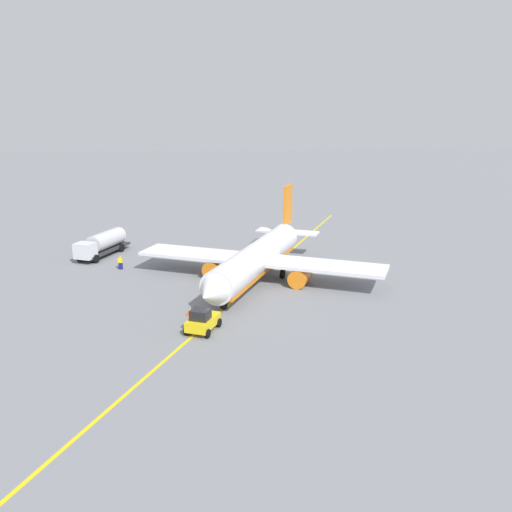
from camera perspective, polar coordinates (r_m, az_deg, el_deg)
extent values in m
plane|color=slate|center=(62.63, 0.00, -2.65)|extent=(400.00, 400.00, 0.00)
cylinder|color=white|center=(61.85, 0.00, -0.24)|extent=(22.53, 12.21, 3.46)
cube|color=orange|center=(62.11, 0.00, -1.09)|extent=(21.11, 11.13, 0.97)
cone|color=white|center=(50.52, -4.85, -3.91)|extent=(4.24, 4.31, 3.32)
cone|color=white|center=(74.18, 3.46, 2.63)|extent=(5.27, 4.46, 2.94)
cube|color=orange|center=(72.84, 3.37, 5.44)|extent=(3.08, 1.59, 5.20)
cube|color=white|center=(73.57, 3.32, 2.57)|extent=(5.50, 8.67, 0.24)
cube|color=white|center=(62.87, 0.30, -0.39)|extent=(15.91, 28.85, 0.36)
cylinder|color=orange|center=(61.05, 4.67, -2.15)|extent=(3.77, 3.19, 2.10)
cylinder|color=orange|center=(64.34, -4.31, -1.23)|extent=(3.77, 3.19, 2.10)
cylinder|color=#4C4C51|center=(53.81, -3.42, -4.47)|extent=(0.24, 0.24, 1.14)
cylinder|color=black|center=(54.00, -3.41, -5.04)|extent=(1.17, 0.80, 1.10)
cylinder|color=#4C4C51|center=(63.35, 2.82, -1.40)|extent=(0.24, 0.24, 1.14)
cylinder|color=black|center=(63.52, 2.82, -1.89)|extent=(1.17, 0.80, 1.10)
cylinder|color=#4C4C51|center=(64.96, -1.57, -0.96)|extent=(0.24, 0.24, 1.14)
cylinder|color=black|center=(65.12, -1.57, -1.44)|extent=(1.17, 0.80, 1.10)
cube|color=#2D2D33|center=(76.37, -15.68, 0.62)|extent=(9.43, 5.78, 0.30)
cube|color=silver|center=(72.85, -17.56, 0.55)|extent=(2.76, 2.98, 2.00)
cube|color=black|center=(72.05, -18.00, 0.68)|extent=(0.90, 1.91, 0.90)
cylinder|color=silver|center=(76.55, -15.50, 1.67)|extent=(6.77, 4.54, 2.30)
cylinder|color=black|center=(72.72, -16.51, -0.29)|extent=(1.15, 0.74, 1.10)
cylinder|color=black|center=(74.16, -18.10, -0.12)|extent=(1.15, 0.74, 1.10)
cylinder|color=black|center=(77.53, -13.99, 0.84)|extent=(1.15, 0.74, 1.10)
cylinder|color=black|center=(78.88, -15.53, 0.98)|extent=(1.15, 0.74, 1.10)
cube|color=yellow|center=(48.92, -5.62, -6.93)|extent=(4.09, 3.20, 0.90)
cube|color=black|center=(48.16, -5.89, -6.15)|extent=(1.90, 2.01, 0.90)
cylinder|color=black|center=(50.57, -6.06, -6.73)|extent=(0.85, 0.58, 0.80)
cylinder|color=black|center=(49.83, -3.94, -7.03)|extent=(0.85, 0.58, 0.80)
cylinder|color=black|center=(48.40, -7.33, -7.81)|extent=(0.85, 0.58, 0.80)
cylinder|color=black|center=(47.62, -5.13, -8.14)|extent=(0.85, 0.58, 0.80)
cube|color=navy|center=(69.14, -14.08, -1.02)|extent=(0.38, 0.48, 0.85)
cube|color=yellow|center=(68.95, -14.11, -0.44)|extent=(0.43, 0.57, 0.60)
sphere|color=tan|center=(68.83, -14.14, -0.09)|extent=(0.24, 0.24, 0.24)
cone|color=#F2590F|center=(52.67, -7.12, -5.97)|extent=(0.54, 0.54, 0.60)
cube|color=yellow|center=(62.63, 0.00, -2.64)|extent=(78.02, 33.50, 0.01)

